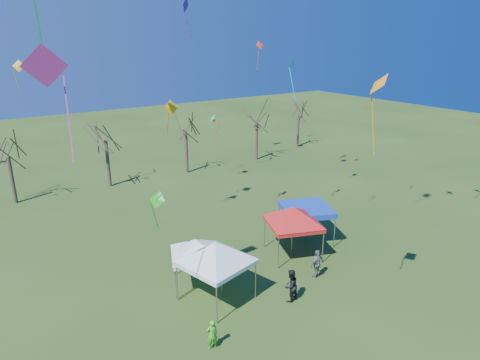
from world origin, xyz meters
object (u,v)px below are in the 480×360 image
(tree_3, at_px, (185,117))
(person_grey, at_px, (317,264))
(tree_4, at_px, (257,109))
(tent_white_mid, at_px, (216,246))
(tent_red, at_px, (294,210))
(tent_blue, at_px, (307,209))
(person_dark, at_px, (291,286))
(tree_1, at_px, (5,139))
(tree_5, at_px, (299,104))
(person_green, at_px, (212,334))
(tree_2, at_px, (104,123))
(tent_white_west, at_px, (196,242))

(tree_3, xyz_separation_m, person_grey, (-3.40, -23.53, -5.16))
(tree_4, bearing_deg, tent_white_mid, -130.80)
(tent_red, height_order, tent_blue, tent_red)
(tent_red, height_order, person_dark, tent_red)
(tent_white_mid, bearing_deg, tree_1, 107.43)
(tree_1, xyz_separation_m, tent_white_mid, (7.12, -22.67, -2.47))
(tree_5, height_order, tent_white_mid, tree_5)
(tree_4, bearing_deg, tree_5, 13.85)
(tent_blue, bearing_deg, tree_4, 63.04)
(tent_white_mid, xyz_separation_m, person_green, (-2.26, -3.30, -2.55))
(person_green, bearing_deg, tree_3, -106.06)
(tent_blue, bearing_deg, tree_5, 49.61)
(tent_blue, height_order, person_dark, tent_blue)
(tree_2, bearing_deg, tree_5, 3.70)
(tree_4, xyz_separation_m, tree_5, (8.37, 2.06, -0.33))
(tent_red, bearing_deg, person_green, -152.21)
(tree_3, bearing_deg, tree_4, -0.26)
(tree_1, xyz_separation_m, tent_white_west, (6.92, -20.74, -3.00))
(person_grey, xyz_separation_m, person_green, (-8.55, -1.83, -0.14))
(tree_1, relative_size, person_dark, 3.96)
(tent_white_mid, height_order, person_grey, tent_white_mid)
(tree_3, relative_size, tent_blue, 1.83)
(tree_1, relative_size, tree_2, 0.92)
(tree_4, bearing_deg, person_dark, -122.66)
(tent_white_mid, bearing_deg, person_green, -124.42)
(tree_1, relative_size, person_green, 4.88)
(tree_2, relative_size, tree_3, 1.03)
(tent_white_west, relative_size, person_green, 2.35)
(tree_5, bearing_deg, tree_2, -176.30)
(tree_5, xyz_separation_m, tent_blue, (-18.19, -21.38, -3.35))
(tent_white_mid, relative_size, tent_red, 1.06)
(person_grey, bearing_deg, tree_1, -69.06)
(tree_2, height_order, tree_3, tree_2)
(tree_1, height_order, tree_4, tree_4)
(tent_white_west, relative_size, person_dark, 1.91)
(tree_4, xyz_separation_m, person_green, (-21.27, -25.32, -5.29))
(tent_white_mid, bearing_deg, tent_white_west, 95.93)
(tree_2, xyz_separation_m, person_grey, (5.00, -23.87, -5.38))
(tree_4, distance_m, tent_white_mid, 29.22)
(tent_blue, xyz_separation_m, person_grey, (-2.90, -4.18, -1.47))
(tree_1, height_order, person_grey, tree_1)
(tree_1, bearing_deg, person_dark, -67.42)
(tree_1, bearing_deg, tree_3, -2.06)
(tent_red, distance_m, person_grey, 3.86)
(tent_white_west, bearing_deg, tree_5, 38.78)
(tent_blue, bearing_deg, person_dark, -138.70)
(person_green, height_order, person_dark, person_dark)
(tree_2, height_order, person_grey, tree_2)
(tree_3, height_order, tent_red, tree_3)
(tent_white_mid, xyz_separation_m, person_dark, (3.32, -2.44, -2.37))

